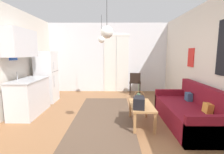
{
  "coord_description": "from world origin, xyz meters",
  "views": [
    {
      "loc": [
        0.22,
        -3.19,
        1.54
      ],
      "look_at": [
        0.17,
        1.54,
        0.85
      ],
      "focal_mm": 26.75,
      "sensor_mm": 36.0,
      "label": 1
    }
  ],
  "objects": [
    {
      "name": "ground_plane",
      "position": [
        0.0,
        0.0,
        -0.05
      ],
      "size": [
        5.17,
        7.41,
        0.1
      ],
      "primitive_type": "cube",
      "color": "#8E603D"
    },
    {
      "name": "area_rug",
      "position": [
        -0.03,
        0.69,
        0.01
      ],
      "size": [
        1.36,
        3.2,
        0.01
      ],
      "primitive_type": "cube",
      "color": "brown",
      "rests_on": "ground_plane"
    },
    {
      "name": "couch",
      "position": [
        1.87,
        0.27,
        0.27
      ],
      "size": [
        0.87,
        1.98,
        0.85
      ],
      "color": "maroon",
      "rests_on": "ground_plane"
    },
    {
      "name": "wall_back",
      "position": [
        0.01,
        3.45,
        1.33
      ],
      "size": [
        4.77,
        0.13,
        2.68
      ],
      "color": "silver",
      "rests_on": "ground_plane"
    },
    {
      "name": "handbag",
      "position": [
        0.72,
        0.02,
        0.56
      ],
      "size": [
        0.27,
        0.37,
        0.35
      ],
      "color": "black",
      "rests_on": "coffee_table"
    },
    {
      "name": "coffee_table",
      "position": [
        0.82,
        0.25,
        0.38
      ],
      "size": [
        0.47,
        0.94,
        0.45
      ],
      "color": "#B27F4C",
      "rests_on": "ground_plane"
    },
    {
      "name": "pendant_lamp_far",
      "position": [
        -0.15,
        2.06,
        1.94
      ],
      "size": [
        0.21,
        0.21,
        0.84
      ],
      "color": "black"
    },
    {
      "name": "refrigerator",
      "position": [
        -1.88,
        1.95,
        0.79
      ],
      "size": [
        0.58,
        0.61,
        1.59
      ],
      "color": "white",
      "rests_on": "ground_plane"
    },
    {
      "name": "accent_chair",
      "position": [
        1.01,
        2.88,
        0.48
      ],
      "size": [
        0.47,
        0.46,
        0.82
      ],
      "rotation": [
        0.0,
        0.0,
        3.0
      ],
      "color": "black",
      "rests_on": "ground_plane"
    },
    {
      "name": "kitchen_counter",
      "position": [
        -1.93,
        0.86,
        0.82
      ],
      "size": [
        0.58,
        1.23,
        2.11
      ],
      "color": "silver",
      "rests_on": "ground_plane"
    },
    {
      "name": "bamboo_vase",
      "position": [
        0.76,
        0.34,
        0.55
      ],
      "size": [
        0.08,
        0.08,
        0.43
      ],
      "color": "#47704C",
      "rests_on": "coffee_table"
    },
    {
      "name": "pendant_lamp_near",
      "position": [
        0.1,
        -0.29,
        1.89
      ],
      "size": [
        0.21,
        0.21,
        0.9
      ],
      "color": "black"
    }
  ]
}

